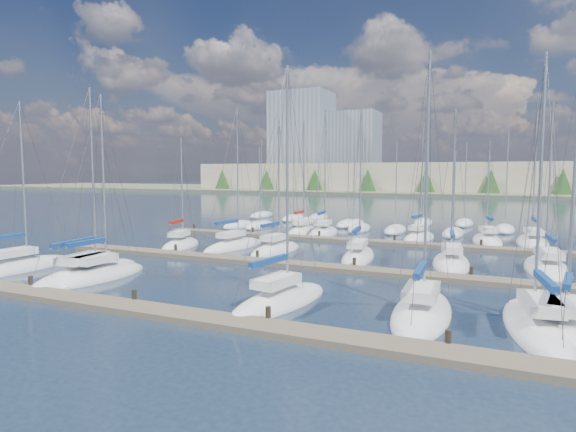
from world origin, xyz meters
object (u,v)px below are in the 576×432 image
at_px(sailboat_i, 234,246).
at_px(sailboat_f, 537,327).
at_px(sailboat_n, 302,231).
at_px(sailboat_b, 88,274).
at_px(sailboat_g, 566,330).
at_px(sailboat_l, 451,263).
at_px(sailboat_j, 276,250).
at_px(sailboat_q, 487,241).
at_px(sailboat_r, 533,242).
at_px(sailboat_m, 547,268).
at_px(sailboat_c, 99,275).
at_px(sailboat_e, 422,313).
at_px(sailboat_p, 419,238).
at_px(sailboat_d, 280,301).
at_px(sailboat_o, 323,232).
at_px(sailboat_k, 358,257).
at_px(sailboat_h, 181,245).
at_px(sailboat_a, 18,268).

height_order(sailboat_i, sailboat_f, sailboat_i).
distance_m(sailboat_n, sailboat_b, 27.77).
bearing_deg(sailboat_n, sailboat_g, -52.39).
relative_size(sailboat_i, sailboat_f, 1.05).
distance_m(sailboat_l, sailboat_j, 14.84).
bearing_deg(sailboat_q, sailboat_r, -5.69).
bearing_deg(sailboat_g, sailboat_m, 96.92).
bearing_deg(sailboat_n, sailboat_c, -100.36).
xyz_separation_m(sailboat_i, sailboat_e, (19.42, -14.64, -0.01)).
bearing_deg(sailboat_p, sailboat_d, -87.70).
height_order(sailboat_j, sailboat_o, sailboat_o).
xyz_separation_m(sailboat_l, sailboat_n, (-17.82, 13.13, 0.02)).
height_order(sailboat_c, sailboat_q, sailboat_c).
bearing_deg(sailboat_k, sailboat_n, 120.65).
bearing_deg(sailboat_e, sailboat_i, 140.39).
bearing_deg(sailboat_f, sailboat_j, 136.58).
bearing_deg(sailboat_b, sailboat_f, -7.88).
bearing_deg(sailboat_n, sailboat_e, -60.52).
xyz_separation_m(sailboat_j, sailboat_o, (-0.39, 13.37, 0.01)).
bearing_deg(sailboat_m, sailboat_b, -156.69).
relative_size(sailboat_h, sailboat_g, 0.90).
distance_m(sailboat_o, sailboat_h, 17.17).
relative_size(sailboat_a, sailboat_o, 0.86).
relative_size(sailboat_h, sailboat_f, 0.84).
bearing_deg(sailboat_f, sailboat_r, 79.95).
xyz_separation_m(sailboat_o, sailboat_h, (-8.95, -14.66, -0.01)).
distance_m(sailboat_p, sailboat_f, 29.17).
height_order(sailboat_q, sailboat_m, sailboat_m).
height_order(sailboat_a, sailboat_c, sailboat_c).
relative_size(sailboat_j, sailboat_r, 0.81).
xyz_separation_m(sailboat_n, sailboat_j, (2.99, -13.16, -0.02)).
bearing_deg(sailboat_e, sailboat_l, 87.51).
relative_size(sailboat_b, sailboat_m, 1.06).
bearing_deg(sailboat_n, sailboat_j, -80.86).
bearing_deg(sailboat_j, sailboat_i, 179.18).
bearing_deg(sailboat_k, sailboat_q, 49.70).
bearing_deg(sailboat_l, sailboat_a, -159.46).
height_order(sailboat_a, sailboat_i, sailboat_i).
height_order(sailboat_n, sailboat_r, sailboat_r).
distance_m(sailboat_j, sailboat_g, 25.41).
distance_m(sailboat_e, sailboat_q, 28.36).
bearing_deg(sailboat_g, sailboat_n, 139.30).
bearing_deg(sailboat_m, sailboat_k, 179.96).
distance_m(sailboat_i, sailboat_f, 28.56).
height_order(sailboat_k, sailboat_m, sailboat_k).
distance_m(sailboat_k, sailboat_p, 13.88).
distance_m(sailboat_c, sailboat_g, 27.26).
bearing_deg(sailboat_g, sailboat_r, 98.06).
distance_m(sailboat_k, sailboat_j, 7.66).
bearing_deg(sailboat_r, sailboat_i, -155.53).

